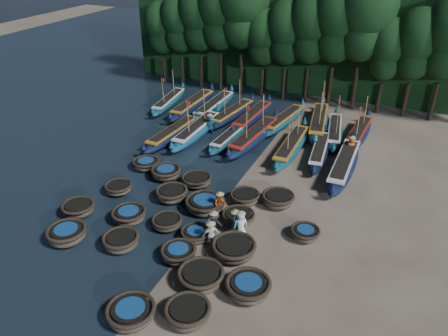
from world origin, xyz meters
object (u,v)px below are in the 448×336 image
at_px(coracle_9, 248,287).
at_px(long_boat_4, 230,136).
at_px(long_boat_6, 291,146).
at_px(long_boat_15, 319,122).
at_px(coracle_3, 131,312).
at_px(long_boat_8, 344,165).
at_px(coracle_16, 172,194).
at_px(long_boat_14, 284,120).
at_px(fisherman_2, 220,204).
at_px(coracle_17, 205,204).
at_px(fisherman_4, 211,234).
at_px(coracle_8, 201,276).
at_px(coracle_7, 179,253).
at_px(coracle_11, 129,215).
at_px(fisherman_0, 241,224).
at_px(long_boat_9, 169,101).
at_px(coracle_15, 119,188).
at_px(fisherman_6, 351,147).
at_px(long_boat_7, 319,151).
at_px(long_boat_10, 193,105).
at_px(coracle_18, 238,217).
at_px(fisherman_3, 214,225).
at_px(coracle_14, 234,249).
at_px(coracle_20, 146,164).
at_px(long_boat_17, 358,134).
at_px(long_boat_12, 232,114).
at_px(coracle_12, 167,222).
at_px(long_boat_5, 254,136).
at_px(coracle_5, 67,234).
at_px(coracle_22, 197,180).
at_px(coracle_4, 188,313).
at_px(coracle_13, 196,234).
at_px(coracle_24, 278,199).
at_px(coracle_21, 166,172).
at_px(long_boat_11, 214,106).
at_px(fisherman_5, 210,124).
at_px(coracle_23, 245,197).
at_px(long_boat_13, 252,117).
at_px(coracle_19, 305,233).
at_px(fisherman_1, 235,222).
at_px(coracle_10, 78,208).

relative_size(coracle_9, long_boat_4, 0.35).
bearing_deg(long_boat_6, long_boat_15, 80.42).
relative_size(coracle_3, long_boat_4, 0.38).
bearing_deg(long_boat_8, coracle_16, -139.79).
distance_m(long_boat_14, fisherman_2, 14.59).
height_order(coracle_17, fisherman_4, fisherman_4).
bearing_deg(coracle_8, coracle_7, 148.78).
bearing_deg(coracle_3, coracle_11, 125.35).
bearing_deg(long_boat_4, fisherman_0, -61.25).
bearing_deg(long_boat_9, coracle_15, -79.37).
height_order(fisherman_4, fisherman_6, fisherman_6).
height_order(coracle_16, long_boat_4, long_boat_4).
distance_m(long_boat_7, long_boat_10, 13.92).
bearing_deg(coracle_18, fisherman_3, -108.84).
bearing_deg(long_boat_4, coracle_14, -63.15).
distance_m(coracle_20, long_boat_17, 17.26).
height_order(long_boat_12, long_boat_17, long_boat_17).
bearing_deg(coracle_9, coracle_12, 153.92).
bearing_deg(long_boat_4, coracle_8, -69.00).
bearing_deg(long_boat_14, long_boat_5, -95.78).
distance_m(coracle_5, coracle_8, 8.30).
bearing_deg(long_boat_15, long_boat_9, 173.55).
height_order(coracle_22, long_boat_15, long_boat_15).
height_order(long_boat_5, long_boat_17, long_boat_5).
height_order(coracle_4, coracle_14, coracle_4).
xyz_separation_m(coracle_17, long_boat_5, (-0.57, 10.12, 0.13)).
bearing_deg(coracle_12, long_boat_14, 83.84).
distance_m(coracle_8, fisherman_3, 3.66).
distance_m(coracle_5, coracle_13, 7.15).
relative_size(coracle_24, long_boat_8, 0.27).
bearing_deg(fisherman_6, coracle_22, -4.36).
xyz_separation_m(coracle_21, fisherman_3, (5.87, -4.71, 0.45)).
height_order(coracle_7, long_boat_14, long_boat_14).
relative_size(coracle_8, coracle_17, 0.87).
bearing_deg(long_boat_5, coracle_11, -97.56).
relative_size(coracle_5, fisherman_4, 1.23).
xyz_separation_m(long_boat_11, long_boat_12, (2.23, -0.97, -0.04)).
height_order(coracle_16, long_boat_15, long_boat_15).
bearing_deg(coracle_5, long_boat_11, 91.86).
distance_m(coracle_9, fisherman_0, 4.42).
height_order(coracle_3, fisherman_5, fisherman_5).
bearing_deg(long_boat_8, fisherman_4, -114.59).
relative_size(coracle_7, long_boat_9, 0.28).
bearing_deg(coracle_23, coracle_18, -78.31).
distance_m(coracle_15, long_boat_7, 14.99).
relative_size(coracle_9, long_boat_13, 0.30).
height_order(coracle_19, fisherman_0, fisherman_0).
bearing_deg(coracle_7, fisherman_5, 109.52).
bearing_deg(fisherman_1, long_boat_12, 14.59).
relative_size(coracle_10, fisherman_5, 1.12).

